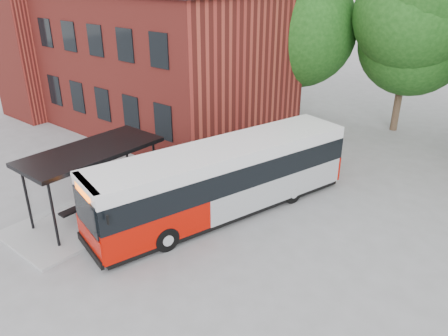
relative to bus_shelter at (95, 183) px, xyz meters
The scene contains 6 objects.
ground 4.83m from the bus_shelter, 12.53° to the left, with size 100.00×100.00×0.00m, color slate.
station_building 13.42m from the bus_shelter, 130.36° to the left, with size 18.40×10.40×8.50m, color maroon, non-canonical shape.
bus_shelter is the anchor object (origin of this frame).
tree_0 17.54m from the bus_shelter, 95.04° to the left, with size 7.92×7.92×11.00m, color #144211, non-canonical shape.
tree_1 19.19m from the bus_shelter, 73.01° to the left, with size 7.92×7.92×10.40m, color #144211, non-canonical shape.
city_bus 5.13m from the bus_shelter, 42.32° to the left, with size 2.42×11.38×2.89m, color #B10C02, non-canonical shape.
Camera 1 is at (9.28, -9.67, 9.12)m, focal length 35.00 mm.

